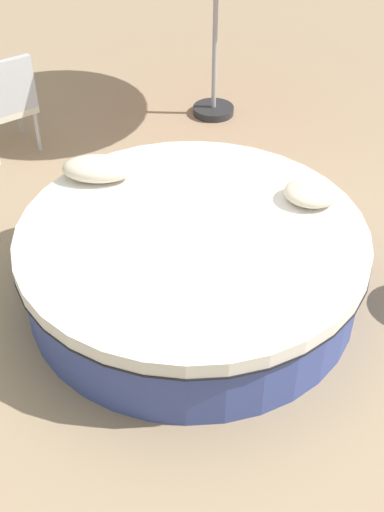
# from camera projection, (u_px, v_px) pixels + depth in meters

# --- Properties ---
(ground_plane) EXTENTS (16.00, 16.00, 0.00)m
(ground_plane) POSITION_uv_depth(u_px,v_px,m) (192.00, 292.00, 4.80)
(ground_plane) COLOR #9E8466
(round_bed) EXTENTS (2.45, 2.45, 0.58)m
(round_bed) POSITION_uv_depth(u_px,v_px,m) (192.00, 261.00, 4.61)
(round_bed) COLOR #38478C
(round_bed) RESTS_ON ground_plane
(throw_pillow_0) EXTENTS (0.40, 0.35, 0.14)m
(throw_pillow_0) POSITION_uv_depth(u_px,v_px,m) (312.00, 193.00, 4.66)
(throw_pillow_0) COLOR beige
(throw_pillow_0) RESTS_ON round_bed
(throw_pillow_1) EXTENTS (0.54, 0.30, 0.18)m
(throw_pillow_1) POSITION_uv_depth(u_px,v_px,m) (98.00, 169.00, 4.87)
(throw_pillow_1) COLOR beige
(throw_pillow_1) RESTS_ON round_bed
(patio_chair) EXTENTS (0.72, 0.71, 0.98)m
(patio_chair) POSITION_uv_depth(u_px,v_px,m) (5.00, 100.00, 6.00)
(patio_chair) COLOR #B7B7BC
(patio_chair) RESTS_ON ground_plane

